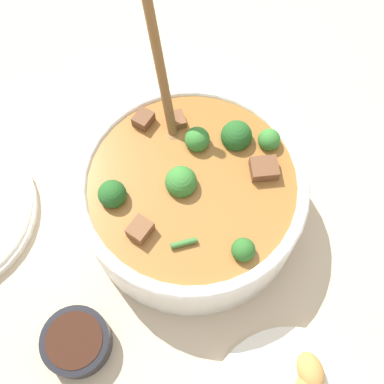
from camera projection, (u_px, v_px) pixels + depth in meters
name	position (u px, v px, depth m)	size (l,w,h in m)	color
ground_plane	(192.00, 211.00, 0.67)	(4.00, 4.00, 0.00)	#C6B293
stew_bowl	(192.00, 193.00, 0.62)	(0.29, 0.29, 0.28)	white
condiment_bowl	(75.00, 340.00, 0.58)	(0.08, 0.08, 0.03)	black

